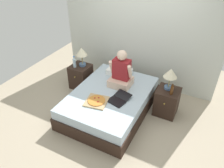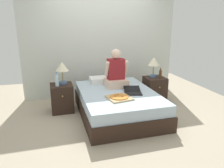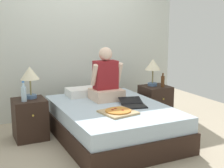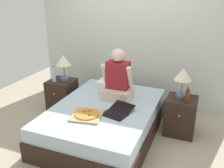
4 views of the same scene
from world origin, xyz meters
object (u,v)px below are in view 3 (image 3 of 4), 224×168
(lamp_on_left_nightstand, at_px, (30,75))
(lamp_on_right_nightstand, at_px, (153,66))
(beer_bottle, at_px, (163,81))
(laptop, at_px, (133,104))
(bed, at_px, (112,122))
(pizza_box, at_px, (118,112))
(person_seated, at_px, (106,80))
(nightstand_right, at_px, (155,103))
(water_bottle, at_px, (24,93))
(nightstand_left, at_px, (30,119))

(lamp_on_left_nightstand, bearing_deg, lamp_on_right_nightstand, 0.00)
(beer_bottle, distance_m, laptop, 1.02)
(lamp_on_left_nightstand, height_order, laptop, lamp_on_left_nightstand)
(bed, distance_m, pizza_box, 0.47)
(bed, relative_size, lamp_on_right_nightstand, 4.46)
(bed, xyz_separation_m, person_seated, (0.07, 0.35, 0.53))
(lamp_on_left_nightstand, xyz_separation_m, person_seated, (1.07, -0.18, -0.13))
(lamp_on_left_nightstand, distance_m, beer_bottle, 2.13)
(lamp_on_right_nightstand, height_order, pizza_box, lamp_on_right_nightstand)
(lamp_on_left_nightstand, distance_m, lamp_on_right_nightstand, 2.01)
(lamp_on_right_nightstand, xyz_separation_m, pizza_box, (-1.10, -0.91, -0.40))
(person_seated, distance_m, laptop, 0.59)
(nightstand_right, relative_size, lamp_on_right_nightstand, 1.26)
(person_seated, relative_size, pizza_box, 1.69)
(bed, height_order, lamp_on_left_nightstand, lamp_on_left_nightstand)
(person_seated, bearing_deg, beer_bottle, 1.89)
(bed, bearing_deg, water_bottle, 160.73)
(lamp_on_left_nightstand, xyz_separation_m, nightstand_right, (2.04, -0.05, -0.61))
(nightstand_right, distance_m, pizza_box, 1.44)
(nightstand_left, xyz_separation_m, person_seated, (1.11, -0.13, 0.48))
(water_bottle, relative_size, pizza_box, 0.60)
(pizza_box, bearing_deg, person_seated, 77.37)
(lamp_on_right_nightstand, relative_size, beer_bottle, 1.96)
(lamp_on_left_nightstand, relative_size, pizza_box, 0.98)
(lamp_on_left_nightstand, bearing_deg, nightstand_right, -1.40)
(lamp_on_left_nightstand, bearing_deg, bed, -27.98)
(lamp_on_left_nightstand, xyz_separation_m, beer_bottle, (2.11, -0.15, -0.23))
(beer_bottle, bearing_deg, person_seated, -178.11)
(nightstand_left, height_order, water_bottle, water_bottle)
(nightstand_left, bearing_deg, nightstand_right, 0.00)
(nightstand_right, bearing_deg, pizza_box, -142.76)
(person_seated, bearing_deg, bed, -101.62)
(water_bottle, relative_size, person_seated, 0.35)
(bed, relative_size, beer_bottle, 8.72)
(water_bottle, bearing_deg, pizza_box, -36.82)
(bed, height_order, nightstand_left, nightstand_left)
(lamp_on_right_nightstand, bearing_deg, pizza_box, -140.43)
(beer_bottle, xyz_separation_m, laptop, (-0.86, -0.53, -0.17))
(lamp_on_right_nightstand, relative_size, laptop, 0.94)
(nightstand_left, relative_size, beer_bottle, 2.47)
(nightstand_left, relative_size, lamp_on_right_nightstand, 1.26)
(nightstand_right, bearing_deg, nightstand_left, 180.00)
(beer_bottle, relative_size, person_seated, 0.29)
(lamp_on_left_nightstand, bearing_deg, laptop, -28.41)
(water_bottle, height_order, person_seated, person_seated)
(beer_bottle, bearing_deg, bed, -161.03)
(nightstand_left, bearing_deg, laptop, -25.91)
(lamp_on_right_nightstand, relative_size, pizza_box, 0.98)
(laptop, relative_size, pizza_box, 1.03)
(nightstand_left, relative_size, laptop, 1.19)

